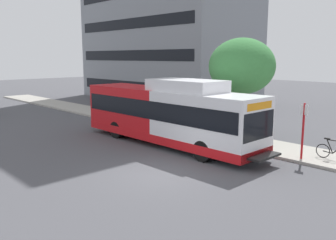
{
  "coord_description": "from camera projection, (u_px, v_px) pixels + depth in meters",
  "views": [
    {
      "loc": [
        -9.55,
        -10.48,
        4.79
      ],
      "look_at": [
        2.88,
        2.55,
        1.6
      ],
      "focal_mm": 38.07,
      "sensor_mm": 36.0,
      "label": 1
    }
  ],
  "objects": [
    {
      "name": "ground_plane",
      "position": [
        67.0,
        141.0,
        20.5
      ],
      "size": [
        120.0,
        120.0,
        0.0
      ],
      "primitive_type": "plane",
      "color": "#4C4C51"
    },
    {
      "name": "sidewalk_curb",
      "position": [
        177.0,
        129.0,
        23.82
      ],
      "size": [
        3.0,
        56.0,
        0.14
      ],
      "primitive_type": "cube",
      "color": "#A8A399",
      "rests_on": "ground"
    },
    {
      "name": "transit_bus",
      "position": [
        168.0,
        114.0,
        19.52
      ],
      "size": [
        2.58,
        12.25,
        3.65
      ],
      "color": "white",
      "rests_on": "ground"
    },
    {
      "name": "bus_stop_sign_pole",
      "position": [
        303.0,
        127.0,
        16.24
      ],
      "size": [
        0.1,
        0.36,
        2.6
      ],
      "color": "red",
      "rests_on": "sidewalk_curb"
    },
    {
      "name": "bicycle_parked",
      "position": [
        335.0,
        151.0,
        16.22
      ],
      "size": [
        0.52,
        1.76,
        1.02
      ],
      "color": "black",
      "rests_on": "sidewalk_curb"
    },
    {
      "name": "street_tree_near_stop",
      "position": [
        242.0,
        66.0,
        20.45
      ],
      "size": [
        3.79,
        3.79,
        5.74
      ],
      "color": "#4C3823",
      "rests_on": "sidewalk_curb"
    }
  ]
}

